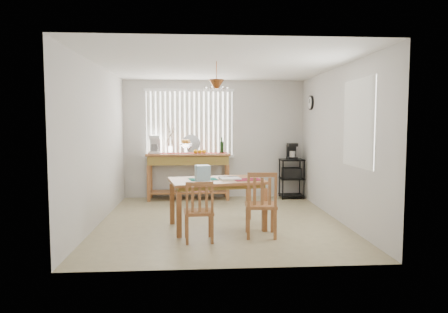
{
  "coord_description": "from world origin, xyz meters",
  "views": [
    {
      "loc": [
        -0.39,
        -6.65,
        1.64
      ],
      "look_at": [
        0.1,
        0.55,
        1.05
      ],
      "focal_mm": 32.0,
      "sensor_mm": 36.0,
      "label": 1
    }
  ],
  "objects": [
    {
      "name": "dining_table",
      "position": [
        -0.08,
        -0.43,
        0.68
      ],
      "size": [
        1.58,
        1.17,
        0.77
      ],
      "color": "#9E6235",
      "rests_on": "ground"
    },
    {
      "name": "ground",
      "position": [
        0.0,
        0.0,
        -0.01
      ],
      "size": [
        4.0,
        4.5,
        0.01
      ],
      "primitive_type": "cube",
      "color": "tan"
    },
    {
      "name": "chair_left",
      "position": [
        -0.37,
        -1.18,
        0.42
      ],
      "size": [
        0.42,
        0.42,
        0.86
      ],
      "color": "#9E6235",
      "rests_on": "ground"
    },
    {
      "name": "cart_items",
      "position": [
        1.7,
        2.01,
        1.03
      ],
      "size": [
        0.2,
        0.24,
        0.36
      ],
      "color": "black",
      "rests_on": "wire_cart"
    },
    {
      "name": "sideboard_items",
      "position": [
        -0.86,
        1.99,
        1.17
      ],
      "size": [
        1.7,
        0.43,
        0.77
      ],
      "color": "maroon",
      "rests_on": "sideboard"
    },
    {
      "name": "chair_right",
      "position": [
        0.53,
        -1.0,
        0.47
      ],
      "size": [
        0.48,
        0.48,
        0.96
      ],
      "color": "#9E6235",
      "rests_on": "ground"
    },
    {
      "name": "sideboard",
      "position": [
        -0.56,
        1.98,
        0.75
      ],
      "size": [
        1.79,
        0.5,
        1.01
      ],
      "color": "#9E6235",
      "rests_on": "ground"
    },
    {
      "name": "table_items",
      "position": [
        -0.2,
        -0.58,
        0.86
      ],
      "size": [
        1.17,
        0.52,
        0.25
      ],
      "color": "#147562",
      "rests_on": "dining_table"
    },
    {
      "name": "wire_cart",
      "position": [
        1.7,
        2.0,
        0.52
      ],
      "size": [
        0.51,
        0.41,
        0.87
      ],
      "color": "black",
      "rests_on": "ground"
    },
    {
      "name": "room_shell",
      "position": [
        0.0,
        0.02,
        1.69
      ],
      "size": [
        4.2,
        4.7,
        2.7
      ],
      "color": "silver",
      "rests_on": "ground"
    }
  ]
}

